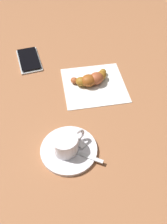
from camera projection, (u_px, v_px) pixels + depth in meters
ground_plane at (88, 116)px, 0.68m from camera, size 1.80×1.80×0.00m
saucer at (70, 150)px, 0.61m from camera, size 0.14×0.14×0.01m
espresso_cup at (66, 143)px, 0.58m from camera, size 0.07×0.08×0.05m
teaspoon at (67, 149)px, 0.60m from camera, size 0.06×0.14×0.01m
sugar_packet at (76, 139)px, 0.62m from camera, size 0.06×0.06×0.01m
napkin at (95, 85)px, 0.76m from camera, size 0.22×0.22×0.00m
croissant at (92, 79)px, 0.76m from camera, size 0.09×0.12×0.03m
cell_phone at (29, 60)px, 0.84m from camera, size 0.15×0.11×0.01m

